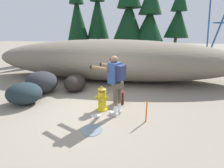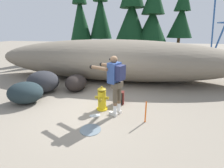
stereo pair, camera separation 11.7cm
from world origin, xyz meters
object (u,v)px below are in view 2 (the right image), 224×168
survey_stake (146,112)px  boulder_large (25,93)px  fire_hydrant (102,99)px  utility_worker (115,78)px  boulder_small (76,83)px  spare_backpack (119,98)px  boulder_mid (43,82)px

survey_stake → boulder_large: bearing=173.2°
fire_hydrant → utility_worker: utility_worker is taller
utility_worker → boulder_small: bearing=-15.6°
spare_backpack → boulder_large: 3.15m
boulder_mid → survey_stake: boulder_mid is taller
fire_hydrant → survey_stake: fire_hydrant is taller
spare_backpack → boulder_mid: size_ratio=0.39×
fire_hydrant → boulder_mid: bearing=159.1°
utility_worker → boulder_small: 2.58m
fire_hydrant → boulder_small: fire_hydrant is taller
boulder_mid → boulder_small: (1.20, 0.39, -0.09)m
boulder_mid → boulder_small: size_ratio=1.27×
utility_worker → survey_stake: size_ratio=2.85×
boulder_large → boulder_small: bearing=50.2°
boulder_large → boulder_mid: bearing=90.5°
spare_backpack → boulder_mid: boulder_mid is taller
boulder_large → boulder_mid: (-0.01, 1.03, 0.06)m
boulder_large → survey_stake: 3.99m
fire_hydrant → boulder_mid: boulder_mid is taller
utility_worker → boulder_small: (-1.88, 1.59, -0.75)m
spare_backpack → boulder_large: size_ratio=0.41×
spare_backpack → boulder_large: bearing=99.9°
utility_worker → boulder_mid: utility_worker is taller
fire_hydrant → spare_backpack: bearing=47.6°
spare_backpack → boulder_large: (-3.10, -0.54, 0.15)m
boulder_large → boulder_mid: size_ratio=0.94×
fire_hydrant → survey_stake: 1.41m
spare_backpack → boulder_mid: bearing=81.1°
utility_worker → survey_stake: utility_worker is taller
boulder_large → fire_hydrant: bearing=0.5°
fire_hydrant → boulder_large: bearing=-179.5°
boulder_small → boulder_mid: bearing=-161.9°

